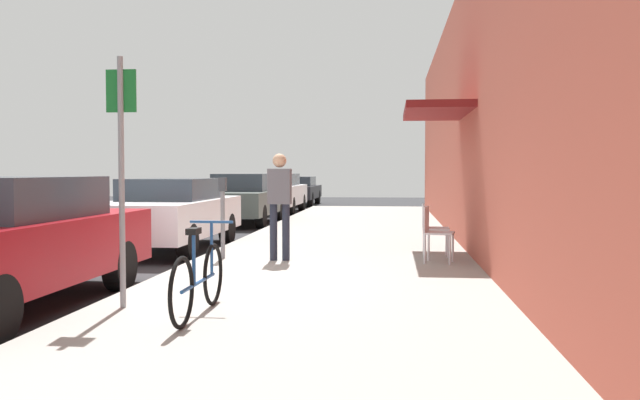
{
  "coord_description": "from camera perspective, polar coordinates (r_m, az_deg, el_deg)",
  "views": [
    {
      "loc": [
        3.18,
        -8.52,
        1.54
      ],
      "look_at": [
        1.42,
        7.51,
        0.83
      ],
      "focal_mm": 36.78,
      "sensor_mm": 36.0,
      "label": 1
    }
  ],
  "objects": [
    {
      "name": "parked_car_3",
      "position": [
        24.33,
        -3.88,
        0.67
      ],
      "size": [
        1.8,
        4.4,
        1.45
      ],
      "color": "silver",
      "rests_on": "ground_plane"
    },
    {
      "name": "ground_plane",
      "position": [
        9.23,
        -14.13,
        -7.17
      ],
      "size": [
        60.0,
        60.0,
        0.0
      ],
      "primitive_type": "plane",
      "color": "#2D2D30"
    },
    {
      "name": "parked_car_2",
      "position": [
        19.17,
        -6.65,
        0.15
      ],
      "size": [
        1.8,
        4.4,
        1.46
      ],
      "color": "#47514C",
      "rests_on": "ground_plane"
    },
    {
      "name": "street_sign",
      "position": [
        7.09,
        -16.89,
        3.21
      ],
      "size": [
        0.32,
        0.06,
        2.6
      ],
      "color": "gray",
      "rests_on": "sidewalk_slab"
    },
    {
      "name": "cafe_chair_1",
      "position": [
        11.09,
        9.62,
        -2.26
      ],
      "size": [
        0.45,
        0.45,
        0.87
      ],
      "color": "silver",
      "rests_on": "sidewalk_slab"
    },
    {
      "name": "parked_car_0",
      "position": [
        8.03,
        -26.05,
        -3.29
      ],
      "size": [
        1.8,
        4.4,
        1.48
      ],
      "color": "maroon",
      "rests_on": "ground_plane"
    },
    {
      "name": "parking_meter",
      "position": [
        10.76,
        -8.46,
        -0.99
      ],
      "size": [
        0.12,
        0.1,
        1.32
      ],
      "color": "slate",
      "rests_on": "sidewalk_slab"
    },
    {
      "name": "parked_car_1",
      "position": [
        13.04,
        -12.92,
        -1.08
      ],
      "size": [
        1.8,
        4.4,
        1.4
      ],
      "color": "silver",
      "rests_on": "ground_plane"
    },
    {
      "name": "pedestrian_standing",
      "position": [
        10.42,
        -3.53,
        0.2
      ],
      "size": [
        0.36,
        0.22,
        1.7
      ],
      "color": "#232838",
      "rests_on": "sidewalk_slab"
    },
    {
      "name": "building_facade",
      "position": [
        10.68,
        14.24,
        8.16
      ],
      "size": [
        1.4,
        32.0,
        5.21
      ],
      "color": "#BC5442",
      "rests_on": "ground_plane"
    },
    {
      "name": "sidewalk_slab",
      "position": [
        10.67,
        1.19,
        -5.46
      ],
      "size": [
        4.5,
        32.0,
        0.12
      ],
      "primitive_type": "cube",
      "color": "#9E9B93",
      "rests_on": "ground_plane"
    },
    {
      "name": "parked_car_4",
      "position": [
        29.7,
        -2.03,
        0.88
      ],
      "size": [
        1.8,
        4.4,
        1.3
      ],
      "color": "black",
      "rests_on": "ground_plane"
    },
    {
      "name": "cafe_chair_0",
      "position": [
        10.33,
        9.88,
        -2.61
      ],
      "size": [
        0.52,
        0.52,
        0.87
      ],
      "color": "silver",
      "rests_on": "sidewalk_slab"
    },
    {
      "name": "bicycle_0",
      "position": [
        6.58,
        -10.51,
        -6.82
      ],
      "size": [
        0.46,
        1.71,
        0.9
      ],
      "color": "black",
      "rests_on": "sidewalk_slab"
    }
  ]
}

